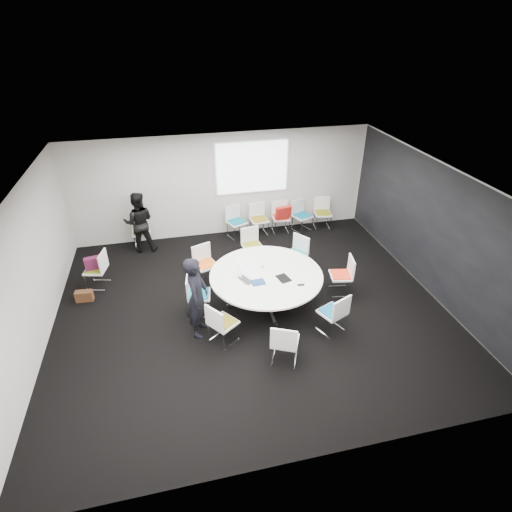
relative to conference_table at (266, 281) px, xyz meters
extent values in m
cube|color=black|center=(-0.34, -0.08, -0.57)|extent=(8.00, 7.00, 0.04)
cube|color=white|center=(-0.34, -0.08, 2.27)|extent=(8.00, 7.00, 0.04)
cube|color=#AAA5A0|center=(-0.34, 3.44, 0.85)|extent=(8.00, 0.04, 2.80)
cube|color=#AAA5A0|center=(-0.34, -3.60, 0.85)|extent=(8.00, 0.04, 2.80)
cube|color=#AAA5A0|center=(-4.36, -0.08, 0.85)|extent=(0.04, 7.00, 2.80)
cube|color=#AAA5A0|center=(3.68, -0.08, 0.85)|extent=(0.04, 7.00, 2.80)
cube|color=black|center=(3.65, -0.08, 0.85)|extent=(0.01, 6.94, 2.74)
cube|color=silver|center=(0.00, 0.00, -0.51)|extent=(0.90, 0.90, 0.08)
cylinder|color=silver|center=(0.00, 0.00, -0.19)|extent=(0.10, 0.10, 0.65)
cylinder|color=white|center=(0.00, 0.00, 0.16)|extent=(2.34, 2.34, 0.04)
cube|color=white|center=(0.46, 3.38, 1.30)|extent=(1.90, 0.03, 1.35)
cube|color=silver|center=(1.68, 0.00, -0.34)|extent=(0.49, 0.49, 0.42)
cube|color=white|center=(1.68, 0.00, -0.11)|extent=(0.52, 0.53, 0.04)
cube|color=red|center=(1.68, 0.00, -0.08)|extent=(0.45, 0.46, 0.03)
cube|color=white|center=(1.89, -0.04, 0.12)|extent=(0.12, 0.46, 0.42)
cube|color=silver|center=(0.99, 1.06, -0.34)|extent=(0.59, 0.59, 0.42)
cube|color=white|center=(0.99, 1.06, -0.11)|extent=(0.62, 0.63, 0.04)
cube|color=#0C8987|center=(0.99, 1.06, -0.08)|extent=(0.54, 0.55, 0.03)
cube|color=white|center=(1.16, 1.18, 0.12)|extent=(0.29, 0.40, 0.42)
cube|color=silver|center=(0.08, 1.66, -0.34)|extent=(0.48, 0.48, 0.42)
cube|color=white|center=(0.08, 1.66, -0.11)|extent=(0.52, 0.51, 0.04)
cube|color=olive|center=(0.08, 1.66, -0.08)|extent=(0.45, 0.44, 0.03)
cube|color=white|center=(0.05, 1.87, 0.12)|extent=(0.46, 0.11, 0.42)
cube|color=silver|center=(-1.13, 1.08, -0.34)|extent=(0.54, 0.54, 0.42)
cube|color=white|center=(-1.13, 1.08, -0.11)|extent=(0.59, 0.57, 0.04)
cube|color=#D75B18|center=(-1.13, 1.08, -0.08)|extent=(0.51, 0.50, 0.03)
cube|color=white|center=(-1.21, 1.28, 0.12)|extent=(0.44, 0.20, 0.42)
cube|color=silver|center=(-1.41, -0.01, -0.34)|extent=(0.47, 0.47, 0.42)
cube|color=white|center=(-1.41, -0.01, -0.11)|extent=(0.50, 0.52, 0.04)
cube|color=#09607C|center=(-1.41, -0.01, -0.08)|extent=(0.43, 0.45, 0.03)
cube|color=white|center=(-1.61, 0.01, 0.12)|extent=(0.10, 0.46, 0.42)
cube|color=silver|center=(-1.06, -0.97, -0.34)|extent=(0.59, 0.59, 0.42)
cube|color=white|center=(-1.06, -0.97, -0.11)|extent=(0.63, 0.63, 0.04)
cube|color=brown|center=(-1.06, -0.97, -0.08)|extent=(0.54, 0.55, 0.03)
cube|color=white|center=(-1.23, -1.09, 0.12)|extent=(0.30, 0.39, 0.42)
cube|color=silver|center=(-0.08, -1.69, -0.34)|extent=(0.56, 0.56, 0.42)
cube|color=white|center=(-0.08, -1.69, -0.11)|extent=(0.60, 0.59, 0.04)
cube|color=red|center=(-0.08, -1.69, -0.08)|extent=(0.52, 0.51, 0.03)
cube|color=white|center=(-0.17, -1.88, 0.12)|extent=(0.43, 0.23, 0.42)
cube|color=silver|center=(1.02, -1.14, -0.34)|extent=(0.55, 0.55, 0.42)
cube|color=white|center=(1.02, -1.14, -0.11)|extent=(0.60, 0.59, 0.04)
cube|color=#0C577F|center=(1.02, -1.14, -0.08)|extent=(0.52, 0.51, 0.03)
cube|color=white|center=(1.11, -1.33, 0.12)|extent=(0.43, 0.22, 0.42)
cube|color=silver|center=(-0.05, 3.06, -0.34)|extent=(0.54, 0.54, 0.42)
cube|color=white|center=(-0.05, 3.06, -0.11)|extent=(0.59, 0.58, 0.04)
cube|color=#0B6881|center=(-0.05, 3.06, -0.08)|extent=(0.51, 0.50, 0.03)
cube|color=white|center=(-0.13, 3.26, 0.12)|extent=(0.44, 0.20, 0.42)
cube|color=silver|center=(0.58, 3.07, -0.34)|extent=(0.46, 0.46, 0.42)
cube|color=white|center=(0.58, 3.07, -0.11)|extent=(0.50, 0.49, 0.04)
cube|color=olive|center=(0.58, 3.07, -0.08)|extent=(0.44, 0.42, 0.03)
cube|color=white|center=(0.56, 3.28, 0.12)|extent=(0.46, 0.08, 0.42)
cube|color=silver|center=(1.21, 3.07, -0.34)|extent=(0.44, 0.44, 0.42)
cube|color=white|center=(1.21, 3.07, -0.11)|extent=(0.49, 0.47, 0.04)
cube|color=red|center=(1.21, 3.07, -0.08)|extent=(0.42, 0.40, 0.03)
cube|color=white|center=(1.22, 3.28, 0.12)|extent=(0.46, 0.06, 0.42)
cube|color=silver|center=(1.83, 3.02, -0.34)|extent=(0.55, 0.55, 0.42)
cube|color=white|center=(1.83, 3.02, -0.11)|extent=(0.60, 0.59, 0.04)
cube|color=#0B6889|center=(1.83, 3.02, -0.08)|extent=(0.52, 0.51, 0.03)
cube|color=white|center=(1.75, 3.22, 0.12)|extent=(0.44, 0.22, 0.42)
cube|color=silver|center=(2.46, 3.07, -0.34)|extent=(0.48, 0.48, 0.42)
cube|color=white|center=(2.46, 3.07, -0.11)|extent=(0.52, 0.51, 0.04)
cube|color=olive|center=(2.46, 3.07, -0.08)|extent=(0.45, 0.44, 0.03)
cube|color=white|center=(2.49, 3.27, 0.12)|extent=(0.46, 0.11, 0.42)
cube|color=silver|center=(-3.57, 1.45, -0.34)|extent=(0.51, 0.51, 0.42)
cube|color=white|center=(-3.57, 1.45, -0.11)|extent=(0.54, 0.55, 0.04)
cube|color=olive|center=(-3.57, 1.45, -0.08)|extent=(0.46, 0.48, 0.03)
cube|color=white|center=(-3.36, 1.40, 0.12)|extent=(0.14, 0.46, 0.42)
cube|color=silver|center=(-2.60, 3.07, -0.34)|extent=(0.44, 0.44, 0.42)
cube|color=white|center=(-2.60, 3.07, -0.11)|extent=(0.48, 0.46, 0.04)
cube|color=#5B6C17|center=(-2.60, 3.07, -0.08)|extent=(0.42, 0.40, 0.03)
cube|color=white|center=(-2.61, 3.28, 0.12)|extent=(0.46, 0.06, 0.42)
imported|color=black|center=(-1.48, -0.61, 0.28)|extent=(0.56, 0.70, 1.67)
imported|color=black|center=(-2.60, 2.92, 0.25)|extent=(0.81, 0.65, 1.60)
imported|color=#333338|center=(-0.42, -0.11, 0.19)|extent=(0.34, 0.40, 0.03)
cube|color=silver|center=(-0.53, 0.08, 0.31)|extent=(0.02, 0.30, 0.22)
cube|color=black|center=(0.30, -0.24, 0.19)|extent=(0.29, 0.35, 0.02)
cube|color=navy|center=(-0.23, -0.26, 0.19)|extent=(0.28, 0.22, 0.03)
cube|color=white|center=(0.59, 0.15, 0.18)|extent=(0.36, 0.32, 0.00)
cube|color=white|center=(0.76, -0.18, 0.18)|extent=(0.35, 0.28, 0.00)
cylinder|color=white|center=(-0.01, 0.24, 0.22)|extent=(0.08, 0.08, 0.09)
cube|color=black|center=(0.58, -0.53, 0.18)|extent=(0.15, 0.08, 0.01)
cube|color=#4F1530|center=(-3.57, 1.45, 0.07)|extent=(0.42, 0.21, 0.28)
cube|color=#462916|center=(-3.81, 0.94, -0.43)|extent=(0.37, 0.19, 0.24)
cube|color=#A41814|center=(1.21, 2.86, 0.15)|extent=(0.46, 0.23, 0.36)
camera|label=1|loc=(-1.74, -6.63, 4.78)|focal=28.00mm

